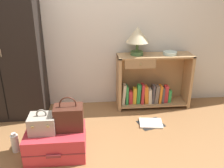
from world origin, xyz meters
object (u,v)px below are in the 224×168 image
train_case (42,123)px  bookshelf (151,83)px  handbag (69,117)px  suitcase_large (56,142)px  bowl (170,53)px  table_lamp (138,36)px  wardrobe (3,48)px  open_book_on_floor (151,123)px  bottle (15,143)px

train_case → bookshelf: bearing=36.2°
handbag → train_case: bearing=-172.9°
suitcase_large → bowl: bearing=33.4°
table_lamp → bowl: table_lamp is taller
wardrobe → bookshelf: bearing=2.2°
bookshelf → open_book_on_floor: bearing=-101.7°
suitcase_large → table_lamp: bearing=44.4°
train_case → open_book_on_floor: (1.25, 0.48, -0.36)m
handbag → open_book_on_floor: size_ratio=1.00×
table_lamp → suitcase_large: 1.68m
suitcase_large → open_book_on_floor: size_ratio=1.70×
wardrobe → train_case: bearing=-57.7°
wardrobe → open_book_on_floor: wardrobe is taller
wardrobe → train_case: 1.22m
suitcase_large → handbag: (0.14, 0.04, 0.27)m
handbag → open_book_on_floor: bearing=24.2°
bottle → handbag: bearing=-4.0°
wardrobe → train_case: size_ratio=7.07×
wardrobe → suitcase_large: (0.70, -0.92, -0.79)m
bottle → open_book_on_floor: size_ratio=0.62×
suitcase_large → train_case: (-0.12, 0.00, 0.23)m
bottle → bookshelf: bearing=28.6°
bookshelf → suitcase_large: bearing=-141.2°
train_case → handbag: bearing=7.1°
suitcase_large → train_case: 0.26m
bookshelf → handbag: bookshelf is taller
table_lamp → train_case: table_lamp is taller
table_lamp → train_case: size_ratio=1.44×
suitcase_large → handbag: bearing=13.9°
handbag → bottle: handbag is taller
bowl → suitcase_large: bowl is taller
table_lamp → bottle: bearing=-147.8°
train_case → handbag: (0.26, 0.03, 0.04)m
bottle → wardrobe: bearing=106.7°
table_lamp → train_case: bearing=-138.8°
bottle → open_book_on_floor: 1.63m
bookshelf → wardrobe: bearing=-177.8°
table_lamp → handbag: table_lamp is taller
wardrobe → table_lamp: size_ratio=4.91×
handbag → suitcase_large: bearing=-166.1°
suitcase_large → open_book_on_floor: bearing=23.0°
table_lamp → bottle: size_ratio=1.70×
suitcase_large → train_case: size_ratio=2.33×
suitcase_large → bottle: 0.45m
wardrobe → table_lamp: wardrobe is taller
bowl → bottle: size_ratio=0.85×
suitcase_large → bottle: suitcase_large is taller
train_case → bottle: bearing=167.3°
bowl → train_case: size_ratio=0.72×
suitcase_large → open_book_on_floor: suitcase_large is taller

